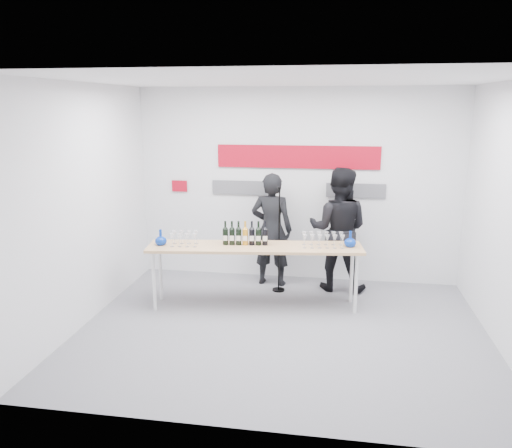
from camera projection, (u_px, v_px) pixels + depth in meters
name	position (u px, v px, depth m)	size (l,w,h in m)	color
ground	(282.00, 330.00, 6.21)	(5.00, 5.00, 0.00)	slate
back_wall	(297.00, 186.00, 7.78)	(5.00, 0.04, 3.00)	silver
signage	(294.00, 166.00, 7.69)	(3.38, 0.02, 0.79)	#A10619
tasting_table	(255.00, 250.00, 6.76)	(2.95, 0.94, 0.87)	tan
wine_bottles	(245.00, 233.00, 6.76)	(0.62, 0.15, 0.33)	black
decanter_left	(161.00, 237.00, 6.77)	(0.16, 0.16, 0.21)	#082C93
decanter_right	(350.00, 239.00, 6.68)	(0.16, 0.16, 0.21)	#082C93
glasses_left	(184.00, 239.00, 6.76)	(0.38, 0.26, 0.18)	silver
glasses_right	(323.00, 240.00, 6.69)	(0.58, 0.29, 0.18)	silver
presenter_left	(272.00, 230.00, 7.62)	(0.64, 0.42, 1.74)	black
presenter_right	(338.00, 230.00, 7.40)	(0.90, 0.70, 1.85)	black
mic_stand	(279.00, 260.00, 7.41)	(0.19, 0.19, 1.59)	black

